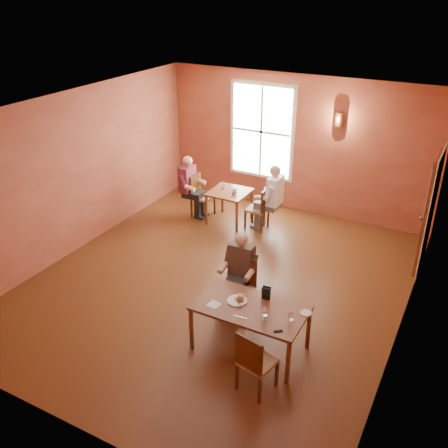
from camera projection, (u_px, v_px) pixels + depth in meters
The scene contains 29 objects.
ground at pixel (219, 283), 8.64m from camera, with size 6.00×7.00×0.01m, color brown.
wall_back at pixel (296, 145), 10.73m from camera, with size 6.00×0.04×3.00m, color brown.
wall_front at pixel (57, 325), 5.21m from camera, with size 6.00×0.04×3.00m, color brown.
wall_left at pixel (76, 173), 9.24m from camera, with size 0.04×7.00×3.00m, color brown.
wall_right at pixel (413, 247), 6.71m from camera, with size 0.04×7.00×3.00m, color brown.
ceiling at pixel (218, 110), 7.30m from camera, with size 6.00×7.00×0.04m, color white.
window at pixel (262, 132), 10.94m from camera, with size 1.36×0.10×1.96m, color white.
door at pixel (428, 212), 8.75m from camera, with size 0.12×1.04×2.10m, color maroon.
wall_sconce at pixel (339, 119), 9.96m from camera, with size 0.16×0.16×0.28m, color brown.
main_table at pixel (250, 328), 6.97m from camera, with size 1.53×0.86×0.72m, color brown, non-canonical shape.
chair_diner_main at pixel (239, 289), 7.65m from camera, with size 0.41×0.41×0.93m, color #593417, non-canonical shape.
diner_main at pixel (238, 281), 7.55m from camera, with size 0.51×0.51×1.26m, color #422F25, non-canonical shape.
chair_empty at pixel (257, 360), 6.24m from camera, with size 0.40×0.40×0.91m, color brown, non-canonical shape.
plate_food at pixel (237, 300), 6.92m from camera, with size 0.28×0.28×0.04m, color white.
sandwich at pixel (241, 299), 6.89m from camera, with size 0.08×0.08×0.10m, color tan.
goblet_b at pixel (291, 318), 6.44m from camera, with size 0.07×0.07×0.17m, color white, non-canonical shape.
goblet_c at pixel (265, 314), 6.51m from camera, with size 0.07×0.07×0.19m, color white, non-canonical shape.
menu_stand at pixel (266, 293), 6.93m from camera, with size 0.12×0.06×0.20m, color black.
knife at pixel (240, 317), 6.60m from camera, with size 0.19×0.02×0.00m, color silver.
napkin at pixel (214, 304), 6.85m from camera, with size 0.16×0.16×0.01m, color white.
side_plate at pixel (306, 313), 6.68m from camera, with size 0.16×0.16×0.01m, color silver.
sunglasses at pixel (278, 331), 6.33m from camera, with size 0.12×0.04×0.01m, color black.
second_table at pixel (229, 206), 10.64m from camera, with size 0.80×0.80×0.70m, color brown, non-canonical shape.
chair_diner_white at pixel (257, 208), 10.32m from camera, with size 0.40×0.40×0.91m, color #562D1B, non-canonical shape.
diner_white at pixel (259, 198), 10.21m from camera, with size 0.54×0.54×1.36m, color beige, non-canonical shape.
chair_diner_maroon at pixel (203, 196), 10.87m from camera, with size 0.41×0.41×0.93m, color #471F10, non-canonical shape.
diner_maroon at pixel (202, 188), 10.80m from camera, with size 0.52×0.52×1.30m, color maroon, non-canonical shape.
cup_a at pixel (234, 192), 10.34m from camera, with size 0.13×0.13×0.10m, color white.
cup_b at pixel (223, 186), 10.61m from camera, with size 0.10×0.10×0.10m, color white.
Camera 1 is at (3.51, -6.37, 4.77)m, focal length 40.00 mm.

